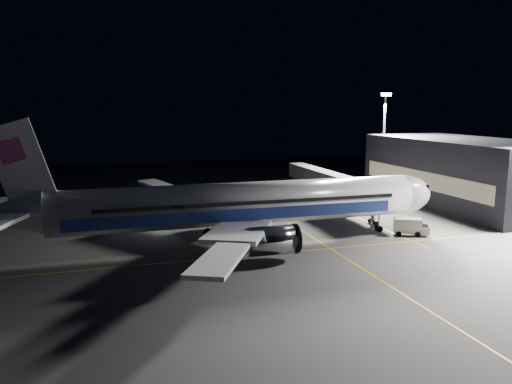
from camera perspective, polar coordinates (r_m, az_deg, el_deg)
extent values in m
plane|color=#4C4C4F|center=(66.64, -1.63, -5.79)|extent=(200.00, 200.00, 0.00)
cube|color=gold|center=(69.82, 6.35, -5.12)|extent=(0.25, 80.00, 0.01)
cube|color=gold|center=(61.10, -0.15, -7.23)|extent=(70.00, 0.25, 0.01)
cube|color=gold|center=(83.66, 11.24, -2.75)|extent=(0.25, 40.00, 0.01)
cylinder|color=silver|center=(65.42, -1.65, -1.32)|extent=(48.00, 5.60, 5.60)
ellipsoid|color=silver|center=(75.22, 16.28, -0.25)|extent=(8.96, 5.60, 5.60)
cube|color=black|center=(76.33, 17.77, 0.58)|extent=(2.20, 3.40, 0.90)
cone|color=silver|center=(64.27, -27.02, -2.32)|extent=(9.00, 5.49, 5.49)
cube|color=#22369D|center=(67.99, -3.08, -1.67)|extent=(42.24, 0.25, 1.50)
cube|color=#22369D|center=(62.72, -1.87, -2.64)|extent=(42.24, 0.25, 1.50)
cube|color=silver|center=(72.80, -5.20, -1.50)|extent=(11.36, 15.23, 1.53)
cube|color=silver|center=(57.59, -1.97, -4.48)|extent=(11.36, 15.23, 1.53)
cube|color=silver|center=(84.06, -10.27, 0.50)|extent=(8.57, 13.22, 1.31)
cube|color=silver|center=(44.53, -4.09, -7.64)|extent=(8.57, 13.22, 1.31)
cube|color=silver|center=(69.17, -25.89, -1.19)|extent=(6.20, 9.67, 0.45)
cube|color=white|center=(63.03, -25.38, 3.02)|extent=(7.53, 0.40, 10.28)
cube|color=#C64390|center=(63.03, -26.19, 4.25)|extent=(3.22, 0.55, 3.22)
cylinder|color=#B7B7BF|center=(74.79, -2.56, -2.06)|extent=(5.60, 3.40, 3.40)
cylinder|color=#B7B7BF|center=(57.99, 1.85, -5.56)|extent=(5.60, 3.40, 3.40)
cylinder|color=#9999A0|center=(74.18, 13.86, -3.47)|extent=(0.26, 0.26, 2.50)
cylinder|color=black|center=(74.37, 13.84, -4.07)|extent=(0.90, 0.70, 0.90)
cylinder|color=#9999A0|center=(69.70, -4.95, -4.07)|extent=(0.26, 0.26, 2.50)
cylinder|color=#9999A0|center=(61.58, -3.29, -5.91)|extent=(0.26, 0.26, 2.50)
cylinder|color=black|center=(69.87, -4.94, -4.62)|extent=(1.10, 1.60, 1.10)
cylinder|color=black|center=(61.77, -3.29, -6.53)|extent=(1.10, 1.60, 1.10)
cube|color=black|center=(99.24, 22.60, 2.14)|extent=(18.00, 40.00, 12.00)
cube|color=brown|center=(93.91, 18.28, 1.39)|extent=(0.15, 36.00, 3.00)
cube|color=#B2B2B7|center=(91.68, 8.40, 1.34)|extent=(3.00, 33.90, 2.80)
cube|color=#B2B2B7|center=(77.82, 13.35, -0.32)|extent=(3.60, 3.20, 3.40)
cylinder|color=#9999A0|center=(78.39, 13.26, -2.51)|extent=(0.70, 0.70, 3.10)
cylinder|color=black|center=(77.90, 13.55, -3.51)|extent=(0.70, 0.30, 0.70)
cylinder|color=black|center=(79.41, 12.90, -3.23)|extent=(0.70, 0.30, 0.70)
cylinder|color=#59595E|center=(110.05, 14.36, 5.36)|extent=(0.44, 0.44, 20.00)
cube|color=#59595E|center=(109.80, 14.59, 10.73)|extent=(2.40, 0.50, 0.80)
cube|color=white|center=(109.50, 14.68, 10.73)|extent=(2.20, 0.15, 0.60)
cube|color=silver|center=(73.11, 16.93, -3.67)|extent=(4.09, 3.20, 2.01)
cube|color=silver|center=(73.61, 18.60, -4.11)|extent=(2.06, 2.19, 1.10)
cube|color=black|center=(73.51, 18.62, -3.76)|extent=(1.65, 1.87, 0.46)
cylinder|color=black|center=(74.49, 17.75, -4.30)|extent=(0.76, 0.52, 0.73)
cylinder|color=black|center=(72.65, 18.00, -4.66)|extent=(0.76, 0.52, 0.73)
cylinder|color=black|center=(74.09, 15.79, -4.27)|extent=(0.76, 0.52, 0.73)
cylinder|color=black|center=(72.24, 15.99, -4.64)|extent=(0.76, 0.52, 0.73)
cube|color=black|center=(81.70, -11.22, -2.55)|extent=(2.59, 2.03, 1.04)
cube|color=black|center=(81.56, -11.24, -2.09)|extent=(1.19, 1.19, 0.57)
sphere|color=#FFF2CC|center=(81.09, -11.65, -2.65)|extent=(0.25, 0.25, 0.25)
sphere|color=#FFF2CC|center=(80.90, -11.00, -2.66)|extent=(0.25, 0.25, 0.25)
cylinder|color=black|center=(82.39, -10.52, -2.72)|extent=(0.61, 0.37, 0.57)
cylinder|color=black|center=(80.85, -10.73, -2.97)|extent=(0.61, 0.37, 0.57)
cylinder|color=black|center=(82.73, -11.68, -2.71)|extent=(0.61, 0.37, 0.57)
cylinder|color=black|center=(81.20, -11.92, -2.96)|extent=(0.61, 0.37, 0.57)
cone|color=#F33C0A|center=(71.96, 2.16, -4.35)|extent=(0.44, 0.44, 0.65)
cone|color=#F33C0A|center=(70.65, -4.99, -4.68)|extent=(0.39, 0.39, 0.58)
cone|color=#F33C0A|center=(71.80, -6.09, -4.43)|extent=(0.43, 0.43, 0.65)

